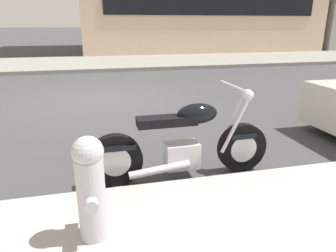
{
  "coord_description": "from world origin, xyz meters",
  "views": [
    {
      "loc": [
        -0.19,
        -7.56,
        1.78
      ],
      "look_at": [
        0.66,
        -4.08,
        0.6
      ],
      "focal_mm": 33.43,
      "sensor_mm": 36.0,
      "label": 1
    }
  ],
  "objects": [
    {
      "name": "ground_plane",
      "position": [
        0.0,
        0.0,
        0.0
      ],
      "size": [
        260.0,
        260.0,
        0.0
      ],
      "primitive_type": "plane",
      "color": "#3D3D3F"
    },
    {
      "name": "sidewalk_far_curb",
      "position": [
        12.0,
        7.0,
        0.07
      ],
      "size": [
        120.0,
        5.0,
        0.14
      ],
      "primitive_type": "cube",
      "color": "gray",
      "rests_on": "ground"
    },
    {
      "name": "parking_stall_stripe",
      "position": [
        0.0,
        -3.9,
        0.0
      ],
      "size": [
        0.12,
        2.2,
        0.01
      ],
      "primitive_type": "cube",
      "color": "silver",
      "rests_on": "ground"
    },
    {
      "name": "parked_motorcycle",
      "position": [
        0.8,
        -4.29,
        0.42
      ],
      "size": [
        2.17,
        0.62,
        1.11
      ],
      "rotation": [
        0.0,
        0.0,
        0.01
      ],
      "color": "black",
      "rests_on": "ground"
    },
    {
      "name": "fire_hydrant",
      "position": [
        -0.26,
        -5.35,
        0.59
      ],
      "size": [
        0.24,
        0.36,
        0.86
      ],
      "color": "#B7B7BC",
      "rests_on": "sidewalk_near_curb"
    }
  ]
}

